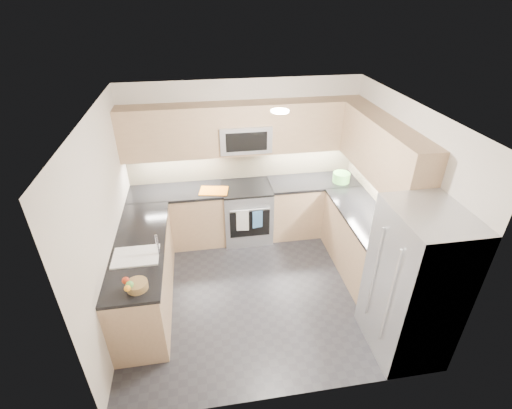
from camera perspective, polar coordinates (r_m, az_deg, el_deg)
name	(u,v)px	position (r m, az deg, el deg)	size (l,w,h in m)	color
floor	(260,288)	(5.30, 0.62, -12.71)	(3.60, 3.20, 0.00)	#26252B
ceiling	(261,111)	(4.01, 0.83, 14.21)	(3.60, 3.20, 0.02)	beige
wall_back	(243,160)	(5.93, -1.95, 6.92)	(3.60, 0.02, 2.50)	beige
wall_front	(292,309)	(3.31, 5.63, -15.70)	(3.60, 0.02, 2.50)	beige
wall_left	(107,225)	(4.62, -21.90, -2.94)	(0.02, 3.20, 2.50)	beige
wall_right	(398,200)	(5.12, 20.99, 0.64)	(0.02, 3.20, 2.50)	beige
base_cab_back_left	(179,218)	(6.02, -11.78, -2.03)	(1.42, 0.60, 0.90)	tan
base_cab_back_right	(311,207)	(6.26, 8.49, -0.32)	(1.42, 0.60, 0.90)	tan
base_cab_right	(362,245)	(5.51, 16.01, -6.04)	(0.60, 1.70, 0.90)	tan
base_cab_peninsula	(145,275)	(5.02, -16.76, -10.34)	(0.60, 2.00, 0.90)	tan
countertop_back_left	(176,192)	(5.78, -12.26, 1.89)	(1.42, 0.63, 0.04)	black
countertop_back_right	(313,182)	(6.03, 8.82, 3.51)	(1.42, 0.63, 0.04)	black
countertop_right	(367,217)	(5.26, 16.74, -1.92)	(0.63, 1.70, 0.04)	black
countertop_peninsula	(139,245)	(4.74, -17.60, -6.02)	(0.63, 2.00, 0.04)	black
upper_cab_back	(244,128)	(5.56, -1.81, 11.64)	(3.60, 0.35, 0.75)	tan
upper_cab_right	(383,151)	(5.01, 19.00, 7.75)	(0.35, 1.95, 0.75)	tan
backsplash_back	(244,163)	(5.95, -1.93, 6.42)	(3.60, 0.01, 0.51)	tan
backsplash_right	(381,188)	(5.48, 18.71, 2.47)	(0.01, 2.30, 0.51)	tan
gas_range	(247,213)	(6.02, -1.41, -1.26)	(0.76, 0.65, 0.91)	#999CA1
range_cooktop	(247,188)	(5.79, -1.47, 2.61)	(0.76, 0.65, 0.03)	black
oven_door_glass	(250,224)	(5.75, -0.95, -3.02)	(0.62, 0.02, 0.45)	black
oven_handle	(250,210)	(5.59, -0.95, -0.83)	(0.02, 0.02, 0.60)	#B2B5BA
microwave	(245,137)	(5.58, -1.76, 10.34)	(0.76, 0.40, 0.40)	#ABADB4
microwave_door	(247,142)	(5.39, -1.46, 9.59)	(0.60, 0.01, 0.28)	black
refrigerator	(413,285)	(4.35, 23.04, -11.28)	(0.70, 0.90, 1.80)	#ACAFB5
fridge_handle_left	(389,297)	(4.04, 19.84, -13.29)	(0.02, 0.02, 1.20)	#B2B5BA
fridge_handle_right	(374,274)	(4.27, 17.69, -10.09)	(0.02, 0.02, 1.20)	#B2B5BA
sink_basin	(137,261)	(4.56, -17.86, -8.28)	(0.52, 0.38, 0.16)	white
faucet	(157,245)	(4.40, -14.92, -6.04)	(0.03, 0.03, 0.28)	silver
utensil_bowl	(341,177)	(6.03, 12.99, 4.10)	(0.27, 0.27, 0.15)	#60BB50
cutting_board	(214,191)	(5.67, -6.51, 2.11)	(0.42, 0.30, 0.01)	orange
fruit_basket	(137,286)	(4.08, -17.82, -11.78)	(0.22, 0.22, 0.08)	olive
fruit_apple	(126,281)	(4.06, -19.42, -10.97)	(0.08, 0.08, 0.08)	#A92B13
fruit_pear	(130,285)	(4.00, -18.86, -11.58)	(0.08, 0.08, 0.08)	#5DAF4B
dish_towel_check	(243,221)	(5.65, -2.08, -2.50)	(0.19, 0.02, 0.36)	white
dish_towel_blue	(258,219)	(5.67, 0.24, -2.30)	(0.16, 0.01, 0.30)	#376597
fruit_orange	(127,288)	(3.97, -19.18, -12.10)	(0.07, 0.07, 0.07)	orange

